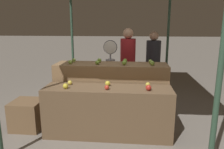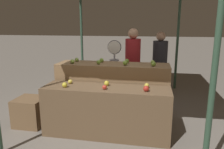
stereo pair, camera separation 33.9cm
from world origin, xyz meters
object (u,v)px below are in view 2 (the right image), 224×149
produce_scale (114,59)px  person_customer_left (160,61)px  wooden_crate_side (31,111)px  person_vendor_at_scale (133,61)px

produce_scale → person_customer_left: (0.98, 0.76, -0.13)m
produce_scale → wooden_crate_side: (-1.37, -1.12, -0.84)m
produce_scale → wooden_crate_side: bearing=-140.9°
person_vendor_at_scale → produce_scale: bearing=60.4°
wooden_crate_side → person_vendor_at_scale: bearing=38.6°
person_customer_left → wooden_crate_side: 3.08m
produce_scale → person_vendor_at_scale: bearing=36.4°
person_customer_left → wooden_crate_side: person_customer_left is taller
produce_scale → wooden_crate_side: size_ratio=2.94×
person_customer_left → person_vendor_at_scale: bearing=35.8°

